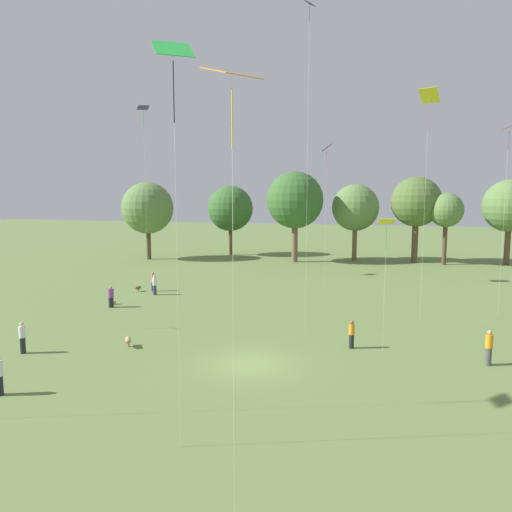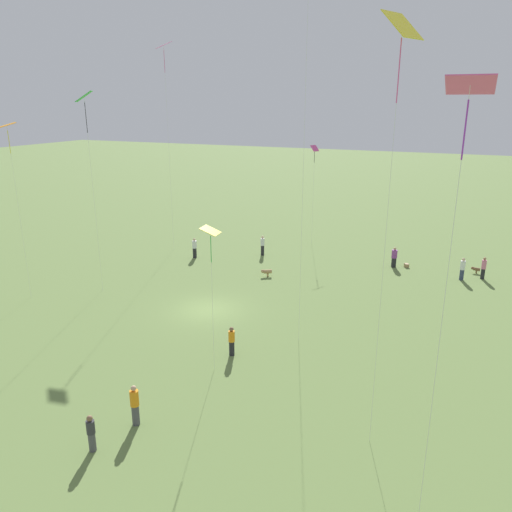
# 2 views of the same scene
# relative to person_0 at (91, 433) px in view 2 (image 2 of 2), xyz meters

# --- Properties ---
(ground_plane) EXTENTS (240.00, 240.00, 0.00)m
(ground_plane) POSITION_rel_person_0_xyz_m (-14.39, -2.68, -0.82)
(ground_plane) COLOR olive
(person_0) EXTENTS (0.46, 0.46, 1.62)m
(person_0) POSITION_rel_person_0_xyz_m (0.00, 0.00, 0.00)
(person_0) COLOR #4C4C51
(person_0) RESTS_ON ground_plane
(person_1) EXTENTS (0.44, 0.44, 1.79)m
(person_1) POSITION_rel_person_0_xyz_m (-28.59, 14.23, 0.09)
(person_1) COLOR #232328
(person_1) RESTS_ON ground_plane
(person_2) EXTENTS (0.37, 0.37, 1.82)m
(person_2) POSITION_rel_person_0_xyz_m (-27.44, -4.27, 0.10)
(person_2) COLOR #232328
(person_2) RESTS_ON ground_plane
(person_3) EXTENTS (0.41, 0.41, 1.81)m
(person_3) POSITION_rel_person_0_xyz_m (-24.26, -9.55, 0.08)
(person_3) COLOR #232328
(person_3) RESTS_ON ground_plane
(person_4) EXTENTS (0.42, 0.42, 1.91)m
(person_4) POSITION_rel_person_0_xyz_m (-2.11, 0.55, 0.14)
(person_4) COLOR #4C4C51
(person_4) RESTS_ON ground_plane
(person_5) EXTENTS (0.47, 0.47, 1.81)m
(person_5) POSITION_rel_person_0_xyz_m (-27.66, 12.71, 0.09)
(person_5) COLOR #333D5B
(person_5) RESTS_ON ground_plane
(person_6) EXTENTS (0.49, 0.49, 1.69)m
(person_6) POSITION_rel_person_0_xyz_m (-9.37, 1.59, 0.03)
(person_6) COLOR #232328
(person_6) RESTS_ON ground_plane
(person_7) EXTENTS (0.63, 0.63, 1.74)m
(person_7) POSITION_rel_person_0_xyz_m (-28.79, 7.29, 0.03)
(person_7) COLOR #232328
(person_7) RESTS_ON ground_plane
(kite_0) EXTENTS (1.52, 1.33, 16.26)m
(kite_0) POSITION_rel_person_0_xyz_m (-5.08, 10.09, 14.49)
(kite_0) COLOR yellow
(kite_0) RESTS_ON ground_plane
(kite_2) EXTENTS (0.98, 0.93, 7.71)m
(kite_2) POSITION_rel_person_0_xyz_m (-7.59, 1.44, 6.45)
(kite_2) COLOR yellow
(kite_2) RESTS_ON ground_plane
(kite_4) EXTENTS (1.57, 1.58, 12.18)m
(kite_4) POSITION_rel_person_0_xyz_m (-11.21, -15.44, 10.83)
(kite_4) COLOR orange
(kite_4) RESTS_ON ground_plane
(kite_5) EXTENTS (1.66, 1.61, 14.16)m
(kite_5) POSITION_rel_person_0_xyz_m (-14.43, -11.70, 12.59)
(kite_5) COLOR green
(kite_5) RESTS_ON ground_plane
(kite_6) EXTENTS (0.90, 0.80, 9.55)m
(kite_6) POSITION_rel_person_0_xyz_m (-33.23, -1.42, 7.99)
(kite_6) COLOR #E54C99
(kite_6) RESTS_ON ground_plane
(kite_7) EXTENTS (0.96, 1.02, 13.99)m
(kite_7) POSITION_rel_person_0_xyz_m (0.60, 12.48, 12.44)
(kite_7) COLOR #E54C99
(kite_7) RESTS_ON ground_plane
(kite_8) EXTENTS (1.73, 1.74, 18.32)m
(kite_8) POSITION_rel_person_0_xyz_m (-25.69, -12.70, 16.63)
(kite_8) COLOR #E54C99
(kite_8) RESTS_ON ground_plane
(dog_0) EXTENTS (0.33, 0.70, 0.51)m
(dog_0) POSITION_rel_person_0_xyz_m (-29.87, 13.69, -0.47)
(dog_0) COLOR brown
(dog_0) RESTS_ON ground_plane
(dog_1) EXTENTS (0.65, 0.84, 0.60)m
(dog_1) POSITION_rel_person_0_xyz_m (-22.20, -1.69, -0.41)
(dog_1) COLOR tan
(dog_1) RESTS_ON ground_plane
(picnic_bag_0) EXTENTS (0.49, 0.46, 0.30)m
(picnic_bag_0) POSITION_rel_person_0_xyz_m (-29.19, 8.31, -0.67)
(picnic_bag_0) COLOR #A58459
(picnic_bag_0) RESTS_ON ground_plane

